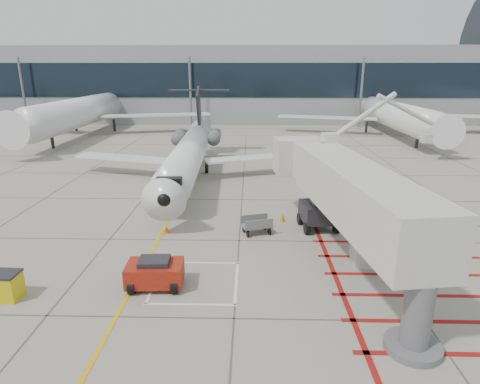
{
  "coord_description": "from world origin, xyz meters",
  "views": [
    {
      "loc": [
        0.63,
        -18.54,
        10.1
      ],
      "look_at": [
        0.0,
        6.0,
        2.5
      ],
      "focal_mm": 30.0,
      "sensor_mm": 36.0,
      "label": 1
    }
  ],
  "objects_px": {
    "jet_bridge": "(356,204)",
    "pushback_tug": "(155,272)",
    "spill_bin": "(3,285)",
    "regional_jet": "(185,143)"
  },
  "relations": [
    {
      "from": "jet_bridge",
      "to": "pushback_tug",
      "type": "bearing_deg",
      "value": -177.04
    },
    {
      "from": "jet_bridge",
      "to": "pushback_tug",
      "type": "distance_m",
      "value": 10.38
    },
    {
      "from": "jet_bridge",
      "to": "spill_bin",
      "type": "height_order",
      "value": "jet_bridge"
    },
    {
      "from": "pushback_tug",
      "to": "jet_bridge",
      "type": "bearing_deg",
      "value": 7.95
    },
    {
      "from": "spill_bin",
      "to": "jet_bridge",
      "type": "bearing_deg",
      "value": 12.48
    },
    {
      "from": "regional_jet",
      "to": "jet_bridge",
      "type": "height_order",
      "value": "regional_jet"
    },
    {
      "from": "pushback_tug",
      "to": "spill_bin",
      "type": "xyz_separation_m",
      "value": [
        -6.69,
        -1.21,
        -0.13
      ]
    },
    {
      "from": "regional_jet",
      "to": "spill_bin",
      "type": "relative_size",
      "value": 20.17
    },
    {
      "from": "regional_jet",
      "to": "pushback_tug",
      "type": "height_order",
      "value": "regional_jet"
    },
    {
      "from": "jet_bridge",
      "to": "pushback_tug",
      "type": "height_order",
      "value": "jet_bridge"
    }
  ]
}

